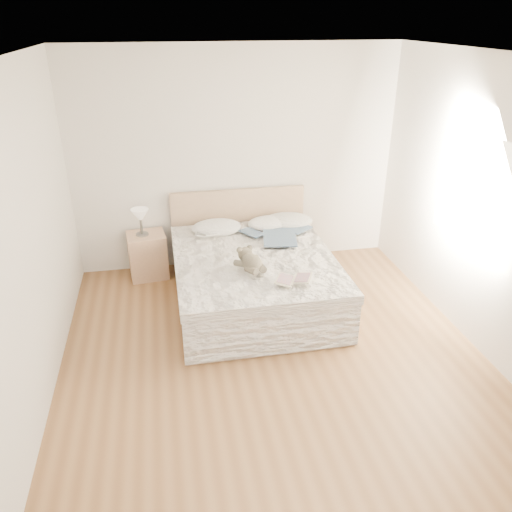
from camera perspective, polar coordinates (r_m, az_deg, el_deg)
name	(u,v)px	position (r m, az deg, el deg)	size (l,w,h in m)	color
floor	(276,362)	(4.83, 2.30, -12.06)	(4.00, 4.50, 0.00)	brown
ceiling	(283,57)	(3.82, 3.07, 21.80)	(4.00, 4.50, 0.00)	silver
wall_back	(237,161)	(6.23, -2.24, 10.83)	(4.00, 0.02, 2.70)	silver
wall_front	(400,433)	(2.36, 16.09, -18.88)	(4.00, 0.02, 2.70)	silver
wall_left	(23,251)	(4.18, -25.09, 0.51)	(0.02, 4.50, 2.70)	silver
wall_right	(496,215)	(4.98, 25.70, 4.27)	(0.02, 4.50, 2.70)	silver
window	(477,194)	(5.17, 23.95, 6.54)	(0.02, 1.30, 1.10)	white
bed	(253,276)	(5.64, -0.38, -2.25)	(1.72, 2.14, 1.00)	tan
nightstand	(148,255)	(6.32, -12.27, 0.09)	(0.45, 0.40, 0.56)	tan
table_lamp	(140,217)	(6.11, -13.09, 4.41)	(0.23, 0.23, 0.33)	#534E49
pillow_left	(217,228)	(6.07, -4.51, 3.26)	(0.61, 0.42, 0.18)	white
pillow_middle	(269,223)	(6.18, 1.47, 3.77)	(0.53, 0.37, 0.16)	white
pillow_right	(288,221)	(6.26, 3.70, 4.02)	(0.61, 0.43, 0.18)	silver
blouse	(280,237)	(5.83, 2.71, 2.23)	(0.60, 0.64, 0.02)	#32455E
photo_book	(208,233)	(5.94, -5.52, 2.58)	(0.30, 0.21, 0.02)	white
childrens_book	(294,280)	(4.90, 4.34, -2.71)	(0.35, 0.24, 0.02)	beige
teddy_bear	(252,269)	(5.05, -0.50, -1.44)	(0.26, 0.36, 0.19)	#5E5747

